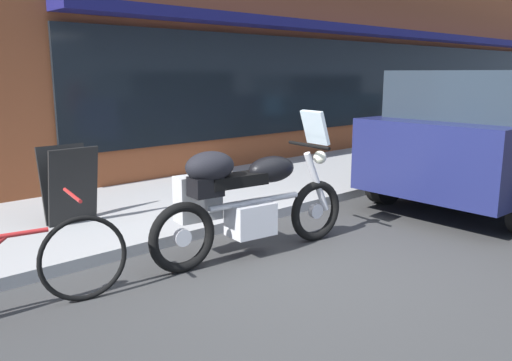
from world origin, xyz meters
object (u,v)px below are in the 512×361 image
parked_minivan (504,133)px  sandwich_board_sign (69,185)px  touring_motorcycle (242,197)px  parked_bicycle (7,269)px

parked_minivan → sandwich_board_sign: size_ratio=5.21×
touring_motorcycle → sandwich_board_sign: touring_motorcycle is taller
parked_bicycle → sandwich_board_sign: size_ratio=2.03×
touring_motorcycle → parked_minivan: 4.31m
touring_motorcycle → parked_minivan: size_ratio=0.50×
sandwich_board_sign → touring_motorcycle: bearing=-64.7°
touring_motorcycle → sandwich_board_sign: 2.11m
parked_bicycle → sandwich_board_sign: sandwich_board_sign is taller
touring_motorcycle → parked_bicycle: touring_motorcycle is taller
parked_minivan → touring_motorcycle: bearing=170.2°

